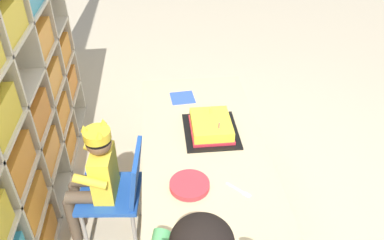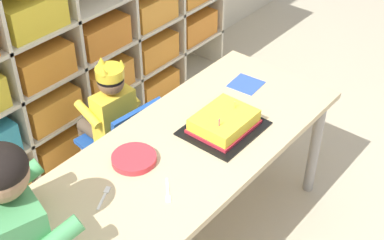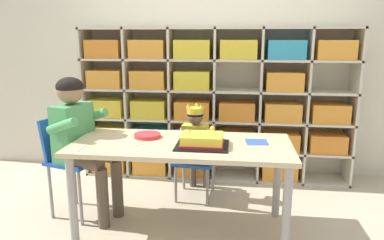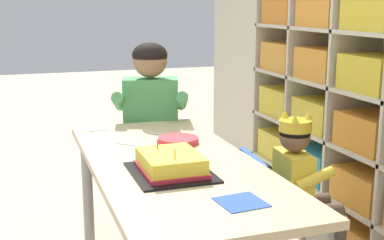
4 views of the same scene
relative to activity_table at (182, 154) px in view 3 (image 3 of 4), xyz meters
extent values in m
plane|color=beige|center=(0.00, 0.00, -0.56)|extent=(16.00, 16.00, 0.00)
cube|color=beige|center=(0.00, 1.26, 0.83)|extent=(5.28, 0.10, 2.78)
cube|color=beige|center=(0.16, 1.19, 0.15)|extent=(2.51, 0.01, 1.42)
cube|color=beige|center=(-1.09, 1.04, 0.15)|extent=(0.02, 0.32, 1.42)
cube|color=beige|center=(-0.67, 1.04, 0.15)|extent=(0.02, 0.32, 1.42)
cube|color=beige|center=(-0.26, 1.04, 0.15)|extent=(0.02, 0.32, 1.42)
cube|color=beige|center=(0.16, 1.04, 0.15)|extent=(0.02, 0.32, 1.42)
cube|color=beige|center=(0.57, 1.04, 0.15)|extent=(0.02, 0.32, 1.42)
cube|color=beige|center=(0.99, 1.04, 0.15)|extent=(0.02, 0.32, 1.42)
cube|color=beige|center=(1.41, 1.04, 0.15)|extent=(0.02, 0.32, 1.42)
cube|color=beige|center=(0.16, 1.04, -0.55)|extent=(2.51, 0.32, 0.02)
cube|color=beige|center=(0.16, 1.04, -0.27)|extent=(2.51, 0.32, 0.02)
cube|color=beige|center=(0.16, 1.04, 0.01)|extent=(2.51, 0.32, 0.02)
cube|color=beige|center=(0.16, 1.04, 0.29)|extent=(2.51, 0.32, 0.02)
cube|color=beige|center=(0.16, 1.04, 0.57)|extent=(2.51, 0.32, 0.02)
cube|color=beige|center=(0.16, 1.04, 0.85)|extent=(2.51, 0.32, 0.02)
cube|color=orange|center=(-0.88, 1.02, -0.45)|extent=(0.32, 0.25, 0.17)
cube|color=orange|center=(-0.46, 1.02, -0.45)|extent=(0.32, 0.25, 0.17)
cube|color=orange|center=(-0.05, 1.02, -0.45)|extent=(0.32, 0.25, 0.17)
cube|color=orange|center=(0.78, 1.02, -0.45)|extent=(0.32, 0.25, 0.17)
cube|color=yellow|center=(-0.88, 1.02, -0.17)|extent=(0.32, 0.25, 0.17)
cube|color=teal|center=(-0.46, 1.02, -0.17)|extent=(0.32, 0.25, 0.17)
cube|color=orange|center=(-0.05, 1.02, -0.17)|extent=(0.32, 0.25, 0.17)
cube|color=orange|center=(0.37, 1.02, -0.17)|extent=(0.32, 0.25, 0.17)
cube|color=orange|center=(0.78, 1.02, -0.17)|extent=(0.32, 0.25, 0.17)
cube|color=orange|center=(1.20, 1.02, -0.17)|extent=(0.32, 0.25, 0.17)
cube|color=yellow|center=(-0.88, 1.02, 0.11)|extent=(0.32, 0.25, 0.17)
cube|color=yellow|center=(-0.46, 1.02, 0.11)|extent=(0.32, 0.25, 0.17)
cube|color=orange|center=(-0.05, 1.02, 0.11)|extent=(0.32, 0.25, 0.17)
cube|color=orange|center=(0.37, 1.02, 0.11)|extent=(0.32, 0.25, 0.17)
cube|color=orange|center=(0.78, 1.02, 0.11)|extent=(0.32, 0.25, 0.17)
cube|color=orange|center=(1.20, 1.02, 0.11)|extent=(0.32, 0.25, 0.17)
cube|color=orange|center=(-0.88, 1.02, 0.39)|extent=(0.32, 0.25, 0.17)
cube|color=orange|center=(-0.46, 1.02, 0.39)|extent=(0.32, 0.25, 0.17)
cube|color=yellow|center=(-0.05, 1.02, 0.39)|extent=(0.32, 0.25, 0.17)
cube|color=orange|center=(0.78, 1.02, 0.39)|extent=(0.32, 0.25, 0.17)
cube|color=orange|center=(-0.88, 1.02, 0.67)|extent=(0.32, 0.25, 0.17)
cube|color=orange|center=(-0.46, 1.02, 0.67)|extent=(0.32, 0.25, 0.17)
cube|color=yellow|center=(-0.05, 1.02, 0.67)|extent=(0.32, 0.25, 0.17)
cube|color=yellow|center=(0.37, 1.02, 0.67)|extent=(0.32, 0.25, 0.17)
cube|color=teal|center=(0.78, 1.02, 0.67)|extent=(0.32, 0.25, 0.17)
cube|color=orange|center=(1.20, 1.02, 0.67)|extent=(0.32, 0.25, 0.17)
cube|color=#D1B789|center=(0.00, 0.00, 0.06)|extent=(1.48, 0.65, 0.03)
cylinder|color=#9E9993|center=(-0.68, -0.27, -0.26)|extent=(0.06, 0.06, 0.61)
cylinder|color=#9E9993|center=(0.68, -0.27, -0.26)|extent=(0.06, 0.06, 0.61)
cylinder|color=#9E9993|center=(-0.68, 0.27, -0.26)|extent=(0.06, 0.06, 0.61)
cylinder|color=#9E9993|center=(0.68, 0.27, -0.26)|extent=(0.06, 0.06, 0.61)
cube|color=#1E4CA8|center=(0.03, 0.53, -0.23)|extent=(0.35, 0.37, 0.03)
cube|color=#1E4CA8|center=(0.02, 0.37, -0.07)|extent=(0.30, 0.09, 0.29)
cylinder|color=gray|center=(0.17, 0.66, -0.40)|extent=(0.02, 0.02, 0.32)
cylinder|color=gray|center=(-0.09, 0.68, -0.40)|extent=(0.02, 0.02, 0.32)
cylinder|color=gray|center=(0.15, 0.38, -0.40)|extent=(0.02, 0.02, 0.32)
cylinder|color=gray|center=(-0.11, 0.40, -0.40)|extent=(0.02, 0.02, 0.32)
cube|color=yellow|center=(0.03, 0.54, -0.07)|extent=(0.22, 0.13, 0.29)
sphere|color=brown|center=(0.03, 0.54, 0.14)|extent=(0.13, 0.13, 0.13)
ellipsoid|color=black|center=(0.03, 0.54, 0.16)|extent=(0.14, 0.14, 0.10)
cylinder|color=yellow|center=(0.03, 0.54, 0.19)|extent=(0.14, 0.14, 0.05)
cone|color=yellow|center=(0.04, 0.60, 0.24)|extent=(0.04, 0.04, 0.04)
cone|color=yellow|center=(0.08, 0.51, 0.24)|extent=(0.04, 0.04, 0.04)
cone|color=yellow|center=(-0.02, 0.52, 0.24)|extent=(0.04, 0.04, 0.04)
cylinder|color=brown|center=(0.10, 0.64, -0.19)|extent=(0.09, 0.22, 0.07)
cylinder|color=brown|center=(-0.02, 0.65, -0.19)|extent=(0.09, 0.22, 0.07)
cylinder|color=brown|center=(0.11, 0.74, -0.39)|extent=(0.06, 0.06, 0.34)
cylinder|color=brown|center=(-0.01, 0.76, -0.39)|extent=(0.06, 0.06, 0.34)
cylinder|color=yellow|center=(0.16, 0.57, -0.01)|extent=(0.06, 0.18, 0.10)
cylinder|color=yellow|center=(-0.09, 0.59, -0.01)|extent=(0.06, 0.18, 0.10)
cube|color=#1E4CA8|center=(-0.83, 0.12, -0.12)|extent=(0.41, 0.40, 0.03)
cube|color=#1E4CA8|center=(-0.98, 0.16, 0.04)|extent=(0.14, 0.31, 0.31)
cylinder|color=gray|center=(-0.73, -0.04, -0.35)|extent=(0.02, 0.02, 0.42)
cylinder|color=gray|center=(-0.66, 0.21, -0.35)|extent=(0.02, 0.02, 0.42)
cylinder|color=gray|center=(-0.99, 0.03, -0.35)|extent=(0.02, 0.02, 0.42)
cylinder|color=gray|center=(-0.92, 0.29, -0.35)|extent=(0.02, 0.02, 0.42)
cube|color=#4C9E5B|center=(-0.83, 0.12, 0.09)|extent=(0.24, 0.33, 0.42)
sphere|color=#997051|center=(-0.83, 0.12, 0.40)|extent=(0.19, 0.19, 0.19)
ellipsoid|color=black|center=(-0.83, 0.12, 0.43)|extent=(0.19, 0.19, 0.14)
cylinder|color=brown|center=(-0.71, -0.01, -0.09)|extent=(0.32, 0.18, 0.10)
cylinder|color=brown|center=(-0.66, 0.17, -0.09)|extent=(0.32, 0.18, 0.10)
cylinder|color=brown|center=(-0.56, -0.05, -0.34)|extent=(0.08, 0.08, 0.44)
cylinder|color=brown|center=(-0.51, 0.13, -0.34)|extent=(0.08, 0.08, 0.44)
cylinder|color=#4C9E5B|center=(-0.81, -0.06, 0.18)|extent=(0.26, 0.13, 0.14)
cylinder|color=#4C9E5B|center=(-0.72, 0.27, 0.18)|extent=(0.26, 0.13, 0.14)
cube|color=black|center=(0.15, -0.05, 0.08)|extent=(0.34, 0.29, 0.01)
cube|color=yellow|center=(0.15, -0.05, 0.12)|extent=(0.27, 0.21, 0.07)
cube|color=red|center=(0.15, -0.05, 0.09)|extent=(0.28, 0.22, 0.02)
cylinder|color=#E54C66|center=(0.07, -0.08, 0.18)|extent=(0.01, 0.01, 0.04)
cylinder|color=#EFCC4C|center=(0.21, -0.06, 0.18)|extent=(0.01, 0.01, 0.04)
cylinder|color=#DB333D|center=(-0.26, 0.10, 0.09)|extent=(0.19, 0.19, 0.03)
cube|color=#3356B7|center=(0.50, 0.08, 0.08)|extent=(0.16, 0.16, 0.00)
cube|color=white|center=(-0.29, -0.10, 0.08)|extent=(0.08, 0.07, 0.00)
cube|color=white|center=(-0.34, -0.15, 0.08)|extent=(0.04, 0.04, 0.00)
cube|color=white|center=(-0.51, 0.04, 0.08)|extent=(0.08, 0.05, 0.00)
cube|color=white|center=(-0.45, 0.07, 0.08)|extent=(0.04, 0.03, 0.00)
cube|color=white|center=(-0.62, -0.23, 0.08)|extent=(0.02, 0.09, 0.00)
cube|color=white|center=(-0.62, -0.16, 0.08)|extent=(0.02, 0.04, 0.00)
camera|label=1|loc=(-1.52, 0.22, 1.38)|focal=35.97mm
camera|label=2|loc=(-1.42, -1.15, 1.58)|focal=50.95mm
camera|label=3|loc=(0.36, -2.30, 0.77)|focal=33.55mm
camera|label=4|loc=(1.96, -0.59, 0.71)|focal=49.03mm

